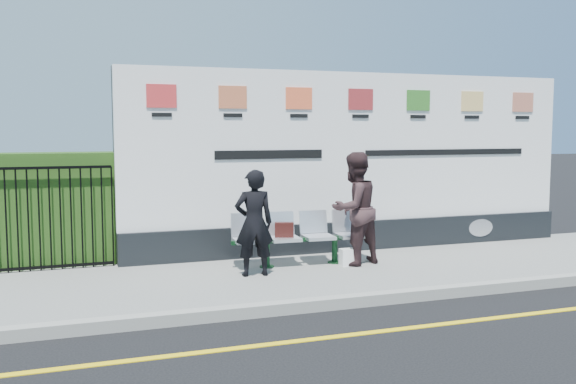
# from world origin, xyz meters

# --- Properties ---
(ground) EXTENTS (80.00, 80.00, 0.00)m
(ground) POSITION_xyz_m (0.00, 0.00, 0.00)
(ground) COLOR black
(pavement) EXTENTS (14.00, 3.00, 0.12)m
(pavement) POSITION_xyz_m (0.00, 2.50, 0.06)
(pavement) COLOR slate
(pavement) RESTS_ON ground
(kerb) EXTENTS (14.00, 0.18, 0.14)m
(kerb) POSITION_xyz_m (0.00, 1.00, 0.07)
(kerb) COLOR gray
(kerb) RESTS_ON ground
(yellow_line) EXTENTS (14.00, 0.10, 0.01)m
(yellow_line) POSITION_xyz_m (0.00, 0.00, 0.00)
(yellow_line) COLOR yellow
(yellow_line) RESTS_ON ground
(billboard) EXTENTS (8.00, 0.30, 3.00)m
(billboard) POSITION_xyz_m (0.50, 3.85, 1.42)
(billboard) COLOR black
(billboard) RESTS_ON pavement
(hedge) EXTENTS (2.35, 0.70, 1.70)m
(hedge) POSITION_xyz_m (-4.58, 4.30, 0.97)
(hedge) COLOR #264815
(hedge) RESTS_ON pavement
(railing) EXTENTS (2.05, 0.06, 1.54)m
(railing) POSITION_xyz_m (-4.58, 3.85, 0.89)
(railing) COLOR black
(railing) RESTS_ON pavement
(bench) EXTENTS (2.09, 0.64, 0.44)m
(bench) POSITION_xyz_m (-0.86, 2.96, 0.34)
(bench) COLOR silver
(bench) RESTS_ON pavement
(woman_left) EXTENTS (0.57, 0.40, 1.50)m
(woman_left) POSITION_xyz_m (-1.73, 2.52, 0.87)
(woman_left) COLOR black
(woman_left) RESTS_ON pavement
(woman_right) EXTENTS (1.00, 0.89, 1.71)m
(woman_right) POSITION_xyz_m (-0.09, 2.74, 0.98)
(woman_right) COLOR #362325
(woman_right) RESTS_ON pavement
(handbag_brown) EXTENTS (0.30, 0.20, 0.22)m
(handbag_brown) POSITION_xyz_m (-1.13, 2.97, 0.67)
(handbag_brown) COLOR black
(handbag_brown) RESTS_ON bench
(carrier_bag_white) EXTENTS (0.26, 0.15, 0.26)m
(carrier_bag_white) POSITION_xyz_m (-0.20, 2.68, 0.25)
(carrier_bag_white) COLOR white
(carrier_bag_white) RESTS_ON pavement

